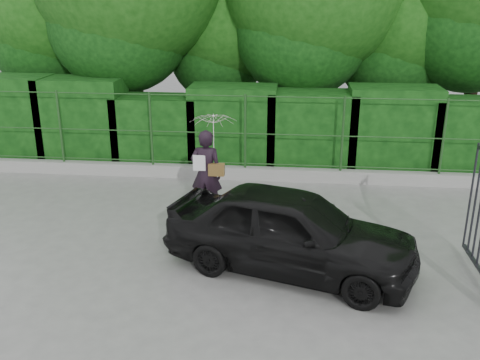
# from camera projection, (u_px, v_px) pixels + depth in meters

# --- Properties ---
(ground) EXTENTS (80.00, 80.00, 0.00)m
(ground) POSITION_uv_depth(u_px,v_px,m) (196.00, 266.00, 8.97)
(ground) COLOR gray
(kerb) EXTENTS (14.00, 0.25, 0.30)m
(kerb) POSITION_uv_depth(u_px,v_px,m) (229.00, 173.00, 13.14)
(kerb) COLOR #9E9E99
(kerb) RESTS_ON ground
(fence) EXTENTS (14.13, 0.06, 1.80)m
(fence) POSITION_uv_depth(u_px,v_px,m) (238.00, 131.00, 12.77)
(fence) COLOR #214A1D
(fence) RESTS_ON kerb
(hedge) EXTENTS (14.20, 1.20, 2.28)m
(hedge) POSITION_uv_depth(u_px,v_px,m) (227.00, 127.00, 13.80)
(hedge) COLOR black
(hedge) RESTS_ON ground
(woman) EXTENTS (0.95, 0.94, 2.11)m
(woman) POSITION_uv_depth(u_px,v_px,m) (211.00, 150.00, 10.66)
(woman) COLOR black
(woman) RESTS_ON ground
(car) EXTENTS (4.39, 2.79, 1.39)m
(car) POSITION_uv_depth(u_px,v_px,m) (291.00, 231.00, 8.65)
(car) COLOR black
(car) RESTS_ON ground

